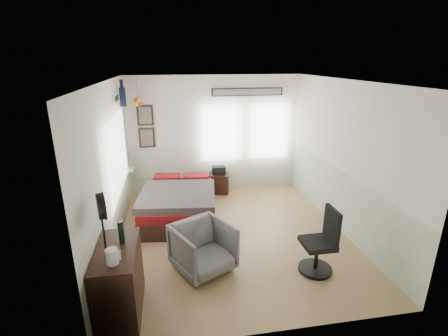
{
  "coord_description": "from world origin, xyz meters",
  "views": [
    {
      "loc": [
        -1.04,
        -5.09,
        3.02
      ],
      "look_at": [
        -0.1,
        0.4,
        1.15
      ],
      "focal_mm": 26.0,
      "sensor_mm": 36.0,
      "label": 1
    }
  ],
  "objects": [
    {
      "name": "kettle",
      "position": [
        -1.73,
        -1.9,
        0.99
      ],
      "size": [
        0.16,
        0.13,
        0.18
      ],
      "rotation": [
        0.0,
        0.0,
        -0.02
      ],
      "color": "silver",
      "rests_on": "dresser"
    },
    {
      "name": "task_chair",
      "position": [
        1.07,
        -1.24,
        0.41
      ],
      "size": [
        0.5,
        0.5,
        1.01
      ],
      "rotation": [
        0.0,
        0.0,
        0.01
      ],
      "color": "black",
      "rests_on": "ground_plane"
    },
    {
      "name": "ground_plane",
      "position": [
        0.0,
        0.0,
        -0.01
      ],
      "size": [
        4.0,
        4.5,
        0.01
      ],
      "primitive_type": "cube",
      "color": "#8C704D"
    },
    {
      "name": "bottle",
      "position": [
        -1.68,
        -1.47,
        1.04
      ],
      "size": [
        0.07,
        0.07,
        0.29
      ],
      "primitive_type": "cylinder",
      "color": "black",
      "rests_on": "dresser"
    },
    {
      "name": "wall_decor",
      "position": [
        -1.1,
        1.96,
        2.1
      ],
      "size": [
        3.55,
        1.32,
        1.44
      ],
      "color": "black",
      "rests_on": "room_shell"
    },
    {
      "name": "stand_fan",
      "position": [
        -1.81,
        -1.71,
        1.49
      ],
      "size": [
        0.16,
        0.31,
        0.76
      ],
      "rotation": [
        0.0,
        0.0,
        0.29
      ],
      "color": "black",
      "rests_on": "dresser"
    },
    {
      "name": "nightstand",
      "position": [
        0.05,
        2.0,
        0.23
      ],
      "size": [
        0.55,
        0.48,
        0.47
      ],
      "primitive_type": "cube",
      "rotation": [
        0.0,
        0.0,
        -0.25
      ],
      "color": "black",
      "rests_on": "ground_plane"
    },
    {
      "name": "armchair",
      "position": [
        -0.64,
        -0.92,
        0.37
      ],
      "size": [
        1.06,
        1.07,
        0.73
      ],
      "primitive_type": "imported",
      "rotation": [
        0.0,
        0.0,
        0.47
      ],
      "color": "slate",
      "rests_on": "ground_plane"
    },
    {
      "name": "black_bag",
      "position": [
        0.05,
        2.0,
        0.56
      ],
      "size": [
        0.31,
        0.2,
        0.18
      ],
      "primitive_type": "cube",
      "rotation": [
        0.0,
        0.0,
        -0.01
      ],
      "color": "black",
      "rests_on": "nightstand"
    },
    {
      "name": "room_shell",
      "position": [
        -0.08,
        0.19,
        1.61
      ],
      "size": [
        4.02,
        4.52,
        2.71
      ],
      "color": "silver",
      "rests_on": "ground_plane"
    },
    {
      "name": "bed",
      "position": [
        -0.93,
        0.87,
        0.3
      ],
      "size": [
        1.58,
        2.08,
        0.62
      ],
      "rotation": [
        0.0,
        0.0,
        -0.13
      ],
      "color": "black",
      "rests_on": "ground_plane"
    },
    {
      "name": "dresser",
      "position": [
        -1.74,
        -1.61,
        0.45
      ],
      "size": [
        0.48,
        1.0,
        0.9
      ],
      "primitive_type": "cube",
      "color": "black",
      "rests_on": "ground_plane"
    }
  ]
}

